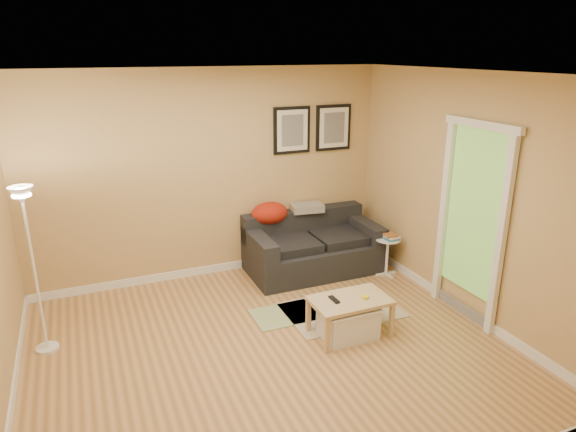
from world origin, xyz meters
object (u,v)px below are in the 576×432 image
object	(u,v)px
coffee_table	(350,316)
floor_lamp	(35,276)
side_table	(387,257)
storage_bin	(348,321)
sofa	(314,244)
book_stack	(390,236)

from	to	relation	value
coffee_table	floor_lamp	size ratio (longest dim) A/B	0.48
side_table	coffee_table	bearing A→B (deg)	-137.02
storage_bin	floor_lamp	xyz separation A→B (m)	(-2.82, 0.94, 0.61)
sofa	floor_lamp	size ratio (longest dim) A/B	1.03
storage_bin	floor_lamp	world-z (taller)	floor_lamp
storage_bin	book_stack	bearing A→B (deg)	42.35
sofa	side_table	world-z (taller)	sofa
side_table	storage_bin	bearing A→B (deg)	-136.92
storage_bin	coffee_table	bearing A→B (deg)	45.67
book_stack	floor_lamp	bearing A→B (deg)	171.60
sofa	coffee_table	distance (m)	1.61
storage_bin	side_table	xyz separation A→B (m)	(1.20, 1.12, 0.08)
storage_bin	floor_lamp	size ratio (longest dim) A/B	0.34
coffee_table	sofa	bearing A→B (deg)	72.86
storage_bin	side_table	distance (m)	1.64
storage_bin	book_stack	size ratio (longest dim) A/B	2.53
sofa	book_stack	xyz separation A→B (m)	(0.83, -0.49, 0.16)
side_table	book_stack	world-z (taller)	book_stack
sofa	side_table	bearing A→B (deg)	-30.40
sofa	book_stack	distance (m)	0.98
side_table	book_stack	xyz separation A→B (m)	(0.02, -0.01, 0.28)
sofa	storage_bin	size ratio (longest dim) A/B	3.04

